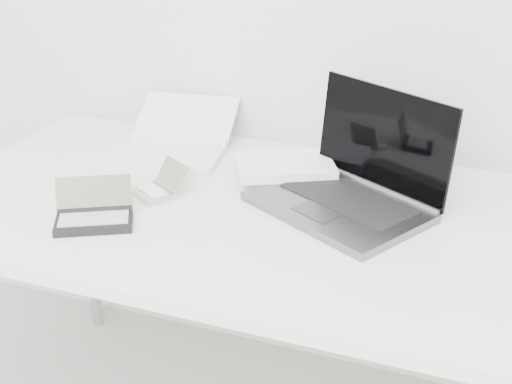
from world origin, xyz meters
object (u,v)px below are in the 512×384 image
(netbook_open_white, at_px, (174,144))
(palmtop_charcoal, at_px, (94,215))
(desk, at_px, (275,230))
(laptop_large, at_px, (335,182))

(netbook_open_white, relative_size, palmtop_charcoal, 1.90)
(desk, xyz_separation_m, palmtop_charcoal, (-0.35, -0.19, 0.06))
(desk, height_order, laptop_large, laptop_large)
(desk, distance_m, laptop_large, 0.18)
(desk, height_order, netbook_open_white, netbook_open_white)
(laptop_large, xyz_separation_m, palmtop_charcoal, (-0.45, -0.30, -0.02))
(laptop_large, bearing_deg, desk, -105.22)
(desk, xyz_separation_m, laptop_large, (0.11, 0.11, 0.09))
(desk, height_order, palmtop_charcoal, palmtop_charcoal)
(netbook_open_white, distance_m, palmtop_charcoal, 0.42)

